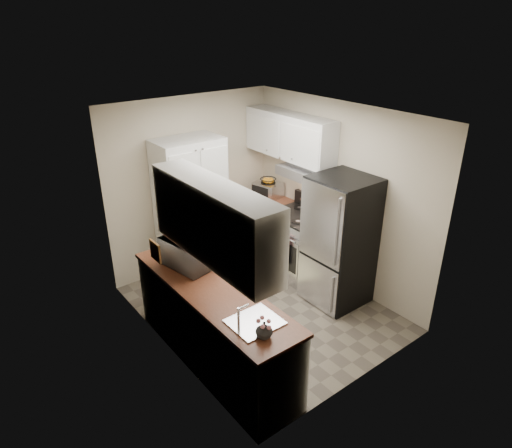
{
  "coord_description": "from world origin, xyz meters",
  "views": [
    {
      "loc": [
        -3.05,
        -3.83,
        3.49
      ],
      "look_at": [
        0.03,
        0.15,
        1.14
      ],
      "focal_mm": 32.0,
      "sensor_mm": 36.0,
      "label": 1
    }
  ],
  "objects_px": {
    "pantry_cabinet": "(191,210)",
    "microwave": "(189,253)",
    "toaster_oven": "(268,190)",
    "electric_range": "(298,243)",
    "wine_bottle": "(162,251)",
    "refrigerator": "(340,241)"
  },
  "relations": [
    {
      "from": "microwave",
      "to": "toaster_oven",
      "type": "distance_m",
      "value": 2.28
    },
    {
      "from": "electric_range",
      "to": "toaster_oven",
      "type": "distance_m",
      "value": 0.99
    },
    {
      "from": "pantry_cabinet",
      "to": "microwave",
      "type": "relative_size",
      "value": 3.42
    },
    {
      "from": "pantry_cabinet",
      "to": "toaster_oven",
      "type": "distance_m",
      "value": 1.28
    },
    {
      "from": "wine_bottle",
      "to": "toaster_oven",
      "type": "relative_size",
      "value": 0.76
    },
    {
      "from": "pantry_cabinet",
      "to": "electric_range",
      "type": "distance_m",
      "value": 1.58
    },
    {
      "from": "pantry_cabinet",
      "to": "electric_range",
      "type": "relative_size",
      "value": 1.77
    },
    {
      "from": "pantry_cabinet",
      "to": "toaster_oven",
      "type": "height_order",
      "value": "pantry_cabinet"
    },
    {
      "from": "refrigerator",
      "to": "toaster_oven",
      "type": "xyz_separation_m",
      "value": [
        0.14,
        1.61,
        0.18
      ]
    },
    {
      "from": "refrigerator",
      "to": "toaster_oven",
      "type": "relative_size",
      "value": 4.29
    },
    {
      "from": "toaster_oven",
      "to": "refrigerator",
      "type": "bearing_deg",
      "value": -107.73
    },
    {
      "from": "pantry_cabinet",
      "to": "microwave",
      "type": "bearing_deg",
      "value": -121.36
    },
    {
      "from": "pantry_cabinet",
      "to": "microwave",
      "type": "distance_m",
      "value": 1.4
    },
    {
      "from": "refrigerator",
      "to": "pantry_cabinet",
      "type": "bearing_deg",
      "value": 123.46
    },
    {
      "from": "refrigerator",
      "to": "microwave",
      "type": "xyz_separation_m",
      "value": [
        -1.87,
        0.53,
        0.23
      ]
    },
    {
      "from": "refrigerator",
      "to": "microwave",
      "type": "bearing_deg",
      "value": 164.24
    },
    {
      "from": "electric_range",
      "to": "microwave",
      "type": "distance_m",
      "value": 2.02
    },
    {
      "from": "refrigerator",
      "to": "wine_bottle",
      "type": "xyz_separation_m",
      "value": [
        -2.08,
        0.75,
        0.22
      ]
    },
    {
      "from": "pantry_cabinet",
      "to": "microwave",
      "type": "height_order",
      "value": "pantry_cabinet"
    },
    {
      "from": "refrigerator",
      "to": "wine_bottle",
      "type": "relative_size",
      "value": 5.62
    },
    {
      "from": "wine_bottle",
      "to": "electric_range",
      "type": "bearing_deg",
      "value": 1.27
    },
    {
      "from": "electric_range",
      "to": "wine_bottle",
      "type": "distance_m",
      "value": 2.2
    }
  ]
}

